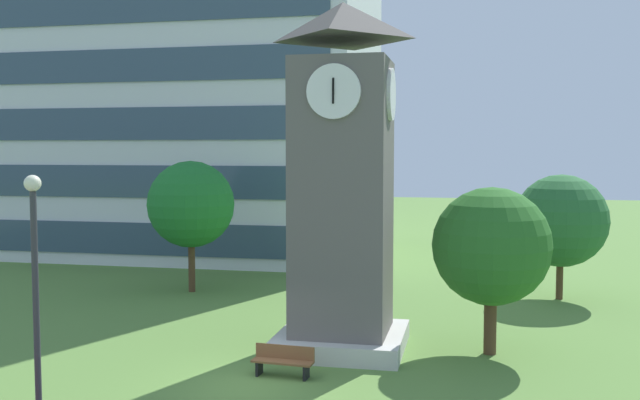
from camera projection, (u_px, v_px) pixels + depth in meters
The scene contains 8 objects.
ground_plane at pixel (247, 386), 19.75m from camera, with size 160.00×160.00×0.00m, color #567F38.
office_building at pixel (198, 27), 45.56m from camera, with size 21.83×14.32×28.80m.
clock_tower at pixel (343, 196), 23.10m from camera, with size 4.07×4.07×11.27m.
park_bench at pixel (283, 361), 20.58m from camera, with size 1.83×0.63×0.88m.
street_lamp at pixel (35, 281), 15.37m from camera, with size 0.36×0.36×6.02m.
tree_by_building at pixel (491, 247), 22.64m from camera, with size 3.78×3.78×5.39m.
tree_near_tower at pixel (561, 221), 31.02m from camera, with size 4.04×4.04×5.50m.
tree_streetside at pixel (191, 204), 32.64m from camera, with size 3.99×3.99×6.06m.
Camera 1 is at (5.98, -18.50, 6.56)m, focal length 39.92 mm.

